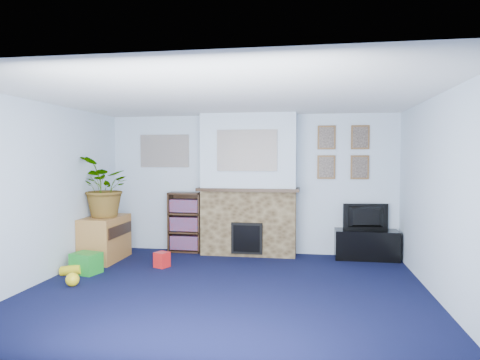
% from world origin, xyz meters
% --- Properties ---
extents(floor, '(5.00, 4.50, 0.01)m').
position_xyz_m(floor, '(0.00, 0.00, 0.00)').
color(floor, black).
rests_on(floor, ground).
extents(ceiling, '(5.00, 4.50, 0.01)m').
position_xyz_m(ceiling, '(0.00, 0.00, 2.40)').
color(ceiling, white).
rests_on(ceiling, wall_back).
extents(wall_back, '(5.00, 0.04, 2.40)m').
position_xyz_m(wall_back, '(0.00, 2.25, 1.20)').
color(wall_back, silver).
rests_on(wall_back, ground).
extents(wall_front, '(5.00, 0.04, 2.40)m').
position_xyz_m(wall_front, '(0.00, -2.25, 1.20)').
color(wall_front, silver).
rests_on(wall_front, ground).
extents(wall_left, '(0.04, 4.50, 2.40)m').
position_xyz_m(wall_left, '(-2.50, 0.00, 1.20)').
color(wall_left, silver).
rests_on(wall_left, ground).
extents(wall_right, '(0.04, 4.50, 2.40)m').
position_xyz_m(wall_right, '(2.50, 0.00, 1.20)').
color(wall_right, silver).
rests_on(wall_right, ground).
extents(chimney_breast, '(1.72, 0.50, 2.40)m').
position_xyz_m(chimney_breast, '(0.00, 2.05, 1.18)').
color(chimney_breast, brown).
rests_on(chimney_breast, ground).
extents(collage_main, '(1.00, 0.03, 0.68)m').
position_xyz_m(collage_main, '(0.00, 1.84, 1.78)').
color(collage_main, gray).
rests_on(collage_main, chimney_breast).
extents(collage_left, '(0.90, 0.03, 0.58)m').
position_xyz_m(collage_left, '(-1.55, 2.23, 1.78)').
color(collage_left, gray).
rests_on(collage_left, wall_back).
extents(portrait_tl, '(0.30, 0.03, 0.40)m').
position_xyz_m(portrait_tl, '(1.30, 2.23, 2.00)').
color(portrait_tl, brown).
rests_on(portrait_tl, wall_back).
extents(portrait_tr, '(0.30, 0.03, 0.40)m').
position_xyz_m(portrait_tr, '(1.85, 2.23, 2.00)').
color(portrait_tr, brown).
rests_on(portrait_tr, wall_back).
extents(portrait_bl, '(0.30, 0.03, 0.40)m').
position_xyz_m(portrait_bl, '(1.30, 2.23, 1.50)').
color(portrait_bl, brown).
rests_on(portrait_bl, wall_back).
extents(portrait_br, '(0.30, 0.03, 0.40)m').
position_xyz_m(portrait_br, '(1.85, 2.23, 1.50)').
color(portrait_br, brown).
rests_on(portrait_br, wall_back).
extents(tv_stand, '(1.01, 0.42, 0.48)m').
position_xyz_m(tv_stand, '(1.95, 2.03, 0.22)').
color(tv_stand, black).
rests_on(tv_stand, ground).
extents(television, '(0.74, 0.19, 0.42)m').
position_xyz_m(television, '(1.95, 2.05, 0.69)').
color(television, black).
rests_on(television, tv_stand).
extents(bookshelf, '(0.58, 0.28, 1.05)m').
position_xyz_m(bookshelf, '(-1.13, 2.11, 0.50)').
color(bookshelf, black).
rests_on(bookshelf, ground).
extents(sideboard, '(0.51, 0.91, 0.71)m').
position_xyz_m(sideboard, '(-2.24, 1.28, 0.35)').
color(sideboard, '#A56F35').
rests_on(sideboard, ground).
extents(potted_plant, '(1.13, 1.15, 0.97)m').
position_xyz_m(potted_plant, '(-2.19, 1.23, 1.19)').
color(potted_plant, '#26661E').
rests_on(potted_plant, sideboard).
extents(mantel_clock, '(0.09, 0.06, 0.13)m').
position_xyz_m(mantel_clock, '(-0.07, 2.00, 1.22)').
color(mantel_clock, gold).
rests_on(mantel_clock, chimney_breast).
extents(mantel_candle, '(0.05, 0.05, 0.17)m').
position_xyz_m(mantel_candle, '(0.25, 2.00, 1.23)').
color(mantel_candle, '#B2BFC6').
rests_on(mantel_candle, chimney_breast).
extents(mantel_teddy, '(0.13, 0.13, 0.13)m').
position_xyz_m(mantel_teddy, '(-0.55, 2.00, 1.22)').
color(mantel_teddy, gray).
rests_on(mantel_teddy, chimney_breast).
extents(mantel_can, '(0.05, 0.05, 0.11)m').
position_xyz_m(mantel_can, '(0.67, 2.00, 1.21)').
color(mantel_can, red).
rests_on(mantel_can, chimney_breast).
extents(green_crate, '(0.43, 0.38, 0.30)m').
position_xyz_m(green_crate, '(-2.14, 0.49, 0.14)').
color(green_crate, '#198C26').
rests_on(green_crate, ground).
extents(toy_ball, '(0.18, 0.18, 0.18)m').
position_xyz_m(toy_ball, '(-2.00, -0.11, 0.09)').
color(toy_ball, yellow).
rests_on(toy_ball, ground).
extents(toy_block, '(0.25, 0.25, 0.23)m').
position_xyz_m(toy_block, '(-1.18, 1.00, 0.11)').
color(toy_block, red).
rests_on(toy_block, ground).
extents(toy_tube, '(0.32, 0.14, 0.18)m').
position_xyz_m(toy_tube, '(-2.29, 0.37, 0.07)').
color(toy_tube, yellow).
rests_on(toy_tube, ground).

